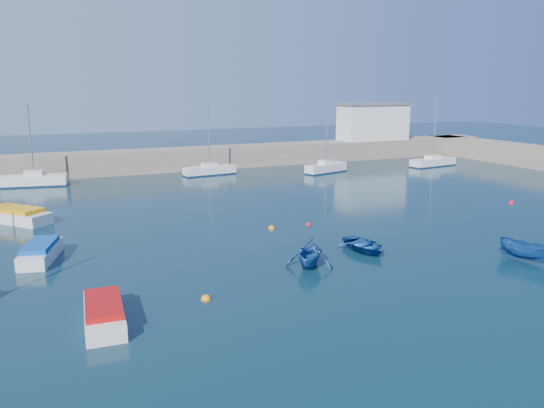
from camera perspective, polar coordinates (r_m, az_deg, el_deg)
name	(u,v)px	position (r m, az deg, el deg)	size (l,w,h in m)	color
ground	(405,303)	(26.02, 14.13, -10.31)	(220.00, 220.00, 0.00)	#0C2734
back_wall	(170,160)	(66.97, -10.95, 4.71)	(96.00, 4.50, 2.60)	gray
right_arm	(520,154)	(78.43, 25.13, 4.85)	(4.50, 32.00, 2.60)	gray
harbor_office	(373,122)	(79.06, 10.81, 8.61)	(10.00, 4.00, 5.00)	silver
sailboat_5	(34,180)	(60.01, -24.19, 2.38)	(6.55, 2.94, 8.45)	silver
sailboat_6	(210,170)	(62.52, -6.73, 3.64)	(6.27, 2.37, 8.04)	silver
sailboat_7	(326,168)	(64.04, 5.82, 3.91)	(5.85, 3.08, 7.56)	silver
sailboat_8	(433,162)	(72.26, 16.92, 4.36)	(6.88, 2.78, 8.71)	silver
motorboat_0	(104,313)	(24.21, -17.63, -11.08)	(1.91, 4.60, 1.01)	silver
motorboat_1	(41,252)	(33.95, -23.63, -4.73)	(2.68, 4.65, 1.08)	silver
motorboat_2	(17,215)	(44.25, -25.78, -1.10)	(5.10, 5.52, 1.15)	silver
dinghy_center	(364,245)	(33.38, 9.88, -4.39)	(2.55, 3.56, 0.74)	navy
dinghy_left	(310,252)	(29.99, 4.10, -5.22)	(2.72, 3.16, 1.66)	navy
dinghy_right	(525,250)	(34.44, 25.61, -4.51)	(1.18, 3.13, 1.21)	navy
buoy_0	(206,300)	(25.86, -7.11, -10.16)	(0.49, 0.49, 0.49)	orange
buoy_1	(308,225)	(39.29, 3.92, -2.26)	(0.41, 0.41, 0.41)	red
buoy_3	(272,229)	(38.15, -0.04, -2.67)	(0.49, 0.49, 0.49)	orange
buoy_4	(511,203)	(51.18, 24.34, 0.08)	(0.48, 0.48, 0.48)	red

